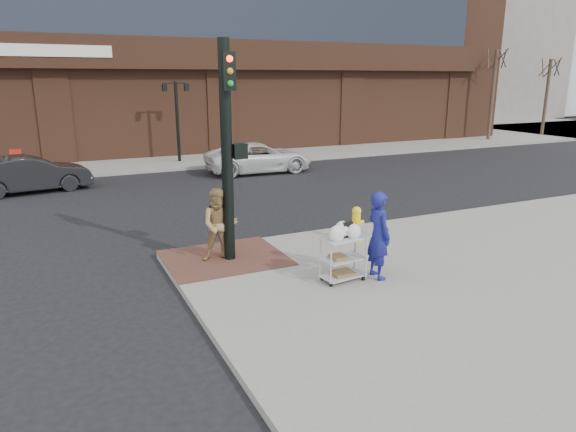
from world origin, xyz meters
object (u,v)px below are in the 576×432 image
woman_blue (379,235)px  sedan_dark (31,174)px  minivan_white (259,158)px  lamp_post (177,113)px  pedestrian_tan (220,225)px  traffic_signal_pole (228,146)px  utility_cart (343,255)px  fire_hydrant (356,223)px

woman_blue → sedan_dark: (-6.81, 13.38, -0.39)m
minivan_white → lamp_post: bearing=37.3°
woman_blue → pedestrian_tan: 3.67m
traffic_signal_pole → pedestrian_tan: 1.84m
lamp_post → minivan_white: (2.81, -4.01, -1.92)m
minivan_white → utility_cart: 13.98m
lamp_post → utility_cart: 17.64m
utility_cart → fire_hydrant: 2.81m
fire_hydrant → woman_blue: bearing=-112.4°
traffic_signal_pole → sedan_dark: size_ratio=1.16×
woman_blue → minivan_white: woman_blue is taller
woman_blue → pedestrian_tan: woman_blue is taller
sedan_dark → traffic_signal_pole: bearing=-167.8°
lamp_post → pedestrian_tan: bearing=-100.2°
utility_cart → pedestrian_tan: bearing=130.1°
sedan_dark → fire_hydrant: size_ratio=4.63×
minivan_white → fire_hydrant: 11.45m
lamp_post → woman_blue: lamp_post is taller
woman_blue → fire_hydrant: woman_blue is taller
lamp_post → pedestrian_tan: lamp_post is taller
fire_hydrant → pedestrian_tan: bearing=178.4°
traffic_signal_pole → minivan_white: 12.59m
traffic_signal_pole → woman_blue: 3.88m
traffic_signal_pole → utility_cart: size_ratio=3.92×
sedan_dark → utility_cart: (6.05, -13.23, 0.02)m
traffic_signal_pole → lamp_post: bearing=80.8°
traffic_signal_pole → woman_blue: (2.46, -2.44, -1.73)m
lamp_post → woman_blue: 17.73m
traffic_signal_pole → fire_hydrant: traffic_signal_pole is taller
pedestrian_tan → utility_cart: (1.95, -2.31, -0.29)m
woman_blue → sedan_dark: size_ratio=0.44×
pedestrian_tan → utility_cart: pedestrian_tan is taller
woman_blue → sedan_dark: 15.02m
lamp_post → fire_hydrant: size_ratio=4.28×
woman_blue → traffic_signal_pole: bearing=47.5°
traffic_signal_pole → utility_cart: traffic_signal_pole is taller
woman_blue → minivan_white: 13.96m
traffic_signal_pole → pedestrian_tan: size_ratio=2.90×
minivan_white → sedan_dark: bearing=93.9°
lamp_post → woman_blue: bearing=-90.0°
woman_blue → sedan_dark: bearing=29.3°
lamp_post → woman_blue: (-0.01, -17.67, -1.52)m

